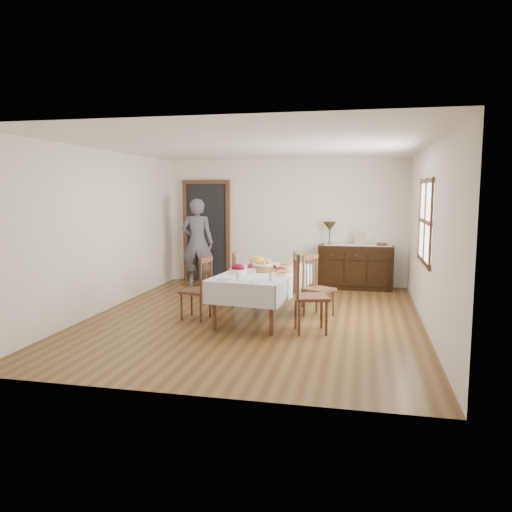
% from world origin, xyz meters
% --- Properties ---
extents(ground, '(6.00, 6.00, 0.00)m').
position_xyz_m(ground, '(0.00, 0.00, 0.00)').
color(ground, brown).
extents(room_shell, '(5.02, 6.02, 2.65)m').
position_xyz_m(room_shell, '(-0.15, 0.42, 1.64)').
color(room_shell, white).
rests_on(room_shell, ground).
extents(dining_table, '(1.32, 2.20, 0.72)m').
position_xyz_m(dining_table, '(0.12, 0.06, 0.63)').
color(dining_table, silver).
rests_on(dining_table, ground).
extents(chair_left_near, '(0.45, 0.45, 0.96)m').
position_xyz_m(chair_left_near, '(-0.82, -0.24, 0.48)').
color(chair_left_near, '#53301E').
rests_on(chair_left_near, ground).
extents(chair_left_far, '(0.45, 0.45, 0.92)m').
position_xyz_m(chair_left_far, '(-0.64, 0.71, 0.47)').
color(chair_left_far, '#53301E').
rests_on(chair_left_far, ground).
extents(chair_right_near, '(0.56, 0.56, 1.10)m').
position_xyz_m(chair_right_near, '(0.87, -0.60, 0.56)').
color(chair_right_near, '#53301E').
rests_on(chair_right_near, ground).
extents(chair_right_far, '(0.55, 0.55, 0.96)m').
position_xyz_m(chair_right_far, '(0.91, 0.35, 0.48)').
color(chair_right_far, '#53301E').
rests_on(chair_right_far, ground).
extents(sideboard, '(1.46, 0.53, 0.87)m').
position_xyz_m(sideboard, '(1.47, 2.72, 0.44)').
color(sideboard, black).
rests_on(sideboard, ground).
extents(person, '(0.63, 0.44, 1.92)m').
position_xyz_m(person, '(-1.70, 2.33, 0.96)').
color(person, '#565360').
rests_on(person, ground).
extents(bread_basket, '(0.32, 0.32, 0.18)m').
position_xyz_m(bread_basket, '(0.11, 0.06, 0.79)').
color(bread_basket, olive).
rests_on(bread_basket, dining_table).
extents(egg_basket, '(0.25, 0.25, 0.11)m').
position_xyz_m(egg_basket, '(0.15, 0.38, 0.76)').
color(egg_basket, black).
rests_on(egg_basket, dining_table).
extents(ham_platter_a, '(0.30, 0.30, 0.11)m').
position_xyz_m(ham_platter_a, '(-0.09, 0.30, 0.75)').
color(ham_platter_a, white).
rests_on(ham_platter_a, dining_table).
extents(ham_platter_b, '(0.31, 0.31, 0.11)m').
position_xyz_m(ham_platter_b, '(0.40, 0.03, 0.75)').
color(ham_platter_b, white).
rests_on(ham_platter_b, dining_table).
extents(beet_bowl, '(0.26, 0.26, 0.15)m').
position_xyz_m(beet_bowl, '(-0.20, -0.24, 0.78)').
color(beet_bowl, white).
rests_on(beet_bowl, dining_table).
extents(carrot_bowl, '(0.24, 0.24, 0.08)m').
position_xyz_m(carrot_bowl, '(0.42, 0.48, 0.75)').
color(carrot_bowl, white).
rests_on(carrot_bowl, dining_table).
extents(pineapple_bowl, '(0.27, 0.27, 0.13)m').
position_xyz_m(pineapple_bowl, '(-0.12, 0.78, 0.78)').
color(pineapple_bowl, tan).
rests_on(pineapple_bowl, dining_table).
extents(casserole_dish, '(0.23, 0.23, 0.07)m').
position_xyz_m(casserole_dish, '(0.47, -0.22, 0.75)').
color(casserole_dish, white).
rests_on(casserole_dish, dining_table).
extents(butter_dish, '(0.15, 0.11, 0.07)m').
position_xyz_m(butter_dish, '(-0.03, -0.15, 0.75)').
color(butter_dish, white).
rests_on(butter_dish, dining_table).
extents(setting_left, '(0.43, 0.31, 0.10)m').
position_xyz_m(setting_left, '(-0.20, -0.73, 0.74)').
color(setting_left, white).
rests_on(setting_left, dining_table).
extents(setting_right, '(0.43, 0.31, 0.10)m').
position_xyz_m(setting_right, '(0.26, -0.74, 0.74)').
color(setting_right, white).
rests_on(setting_right, dining_table).
extents(glass_far_a, '(0.06, 0.06, 0.10)m').
position_xyz_m(glass_far_a, '(0.07, 0.77, 0.77)').
color(glass_far_a, silver).
rests_on(glass_far_a, dining_table).
extents(glass_far_b, '(0.06, 0.06, 0.11)m').
position_xyz_m(glass_far_b, '(0.57, 0.72, 0.77)').
color(glass_far_b, silver).
rests_on(glass_far_b, dining_table).
extents(runner, '(1.30, 0.35, 0.01)m').
position_xyz_m(runner, '(1.50, 2.75, 0.88)').
color(runner, white).
rests_on(runner, sideboard).
extents(table_lamp, '(0.26, 0.26, 0.46)m').
position_xyz_m(table_lamp, '(0.94, 2.73, 1.23)').
color(table_lamp, brown).
rests_on(table_lamp, sideboard).
extents(picture_frame, '(0.22, 0.08, 0.28)m').
position_xyz_m(picture_frame, '(1.55, 2.65, 1.01)').
color(picture_frame, tan).
rests_on(picture_frame, sideboard).
extents(deco_bowl, '(0.20, 0.20, 0.06)m').
position_xyz_m(deco_bowl, '(1.97, 2.69, 0.90)').
color(deco_bowl, '#53301E').
rests_on(deco_bowl, sideboard).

